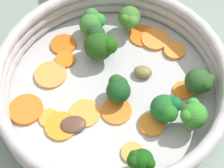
% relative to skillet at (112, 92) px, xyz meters
% --- Properties ---
extents(ground_plane, '(4.00, 4.00, 0.00)m').
position_rel_skillet_xyz_m(ground_plane, '(0.00, 0.00, -0.01)').
color(ground_plane, gray).
extents(skillet, '(0.31, 0.31, 0.01)m').
position_rel_skillet_xyz_m(skillet, '(0.00, 0.00, 0.00)').
color(skillet, '#B2B5B7').
rests_on(skillet, ground_plane).
extents(skillet_rim_wall, '(0.33, 0.33, 0.05)m').
position_rel_skillet_xyz_m(skillet_rim_wall, '(0.00, 0.00, 0.03)').
color(skillet_rim_wall, '#B9B5BA').
rests_on(skillet_rim_wall, skillet).
extents(carrot_slice_0, '(0.03, 0.03, 0.00)m').
position_rel_skillet_xyz_m(carrot_slice_0, '(-0.06, 0.08, 0.01)').
color(carrot_slice_0, orange).
rests_on(carrot_slice_0, skillet).
extents(carrot_slice_1, '(0.04, 0.04, 0.01)m').
position_rel_skillet_xyz_m(carrot_slice_1, '(-0.11, 0.04, 0.01)').
color(carrot_slice_1, orange).
rests_on(carrot_slice_1, skillet).
extents(carrot_slice_2, '(0.07, 0.07, 0.00)m').
position_rel_skillet_xyz_m(carrot_slice_2, '(0.03, -0.09, 0.01)').
color(carrot_slice_2, '#EE9040').
rests_on(carrot_slice_2, skillet).
extents(carrot_slice_3, '(0.05, 0.05, 0.00)m').
position_rel_skillet_xyz_m(carrot_slice_3, '(0.02, 0.03, 0.01)').
color(carrot_slice_3, orange).
rests_on(carrot_slice_3, skillet).
extents(carrot_slice_4, '(0.06, 0.06, 0.01)m').
position_rel_skillet_xyz_m(carrot_slice_4, '(0.10, -0.08, 0.01)').
color(carrot_slice_4, orange).
rests_on(carrot_slice_4, skillet).
extents(carrot_slice_5, '(0.06, 0.06, 0.00)m').
position_rel_skillet_xyz_m(carrot_slice_5, '(-0.11, -0.02, 0.01)').
color(carrot_slice_5, orange).
rests_on(carrot_slice_5, skillet).
extents(carrot_slice_6, '(0.04, 0.04, 0.00)m').
position_rel_skillet_xyz_m(carrot_slice_6, '(-0.00, -0.09, 0.01)').
color(carrot_slice_6, orange).
rests_on(carrot_slice_6, skillet).
extents(carrot_slice_7, '(0.06, 0.06, 0.00)m').
position_rel_skillet_xyz_m(carrot_slice_7, '(0.09, -0.02, 0.01)').
color(carrot_slice_7, orange).
rests_on(carrot_slice_7, skillet).
extents(carrot_slice_8, '(0.05, 0.05, 0.01)m').
position_rel_skillet_xyz_m(carrot_slice_8, '(0.01, 0.08, 0.01)').
color(carrot_slice_8, orange).
rests_on(carrot_slice_8, skillet).
extents(carrot_slice_9, '(0.05, 0.05, 0.01)m').
position_rel_skillet_xyz_m(carrot_slice_9, '(-0.11, -0.00, 0.01)').
color(carrot_slice_9, orange).
rests_on(carrot_slice_9, skillet).
extents(carrot_slice_10, '(0.05, 0.05, 0.00)m').
position_rel_skillet_xyz_m(carrot_slice_10, '(-0.02, -0.11, 0.01)').
color(carrot_slice_10, '#DC5E16').
rests_on(carrot_slice_10, skillet).
extents(carrot_slice_11, '(0.04, 0.04, 0.00)m').
position_rel_skillet_xyz_m(carrot_slice_11, '(0.06, 0.08, 0.01)').
color(carrot_slice_11, '#F0993F').
rests_on(carrot_slice_11, skillet).
extents(carrot_slice_12, '(0.05, 0.05, 0.00)m').
position_rel_skillet_xyz_m(carrot_slice_12, '(0.05, -0.01, 0.01)').
color(carrot_slice_12, '#F5973B').
rests_on(carrot_slice_12, skillet).
extents(carrot_slice_13, '(0.03, 0.03, 0.00)m').
position_rel_skillet_xyz_m(carrot_slice_13, '(0.09, -0.04, 0.01)').
color(carrot_slice_13, orange).
rests_on(carrot_slice_13, skillet).
extents(broccoli_floret_0, '(0.04, 0.04, 0.04)m').
position_rel_skillet_xyz_m(broccoli_floret_0, '(0.00, 0.01, 0.03)').
color(broccoli_floret_0, '#7AA34E').
rests_on(broccoli_floret_0, skillet).
extents(broccoli_floret_1, '(0.04, 0.04, 0.04)m').
position_rel_skillet_xyz_m(broccoli_floret_1, '(-0.07, 0.10, 0.03)').
color(broccoli_floret_1, '#73A64D').
rests_on(broccoli_floret_1, skillet).
extents(broccoli_floret_2, '(0.04, 0.04, 0.04)m').
position_rel_skillet_xyz_m(broccoli_floret_2, '(-0.01, 0.08, 0.03)').
color(broccoli_floret_2, '#618D4A').
rests_on(broccoli_floret_2, skillet).
extents(broccoli_floret_3, '(0.03, 0.03, 0.04)m').
position_rel_skillet_xyz_m(broccoli_floret_3, '(0.07, 0.10, 0.03)').
color(broccoli_floret_3, olive).
rests_on(broccoli_floret_3, skillet).
extents(broccoli_floret_4, '(0.05, 0.05, 0.05)m').
position_rel_skillet_xyz_m(broccoli_floret_4, '(-0.04, -0.05, 0.04)').
color(broccoli_floret_4, '#608D44').
rests_on(broccoli_floret_4, skillet).
extents(broccoli_floret_5, '(0.04, 0.04, 0.04)m').
position_rel_skillet_xyz_m(broccoli_floret_5, '(-0.07, -0.09, 0.03)').
color(broccoli_floret_5, '#74955F').
rests_on(broccoli_floret_5, skillet).
extents(broccoli_floret_6, '(0.04, 0.04, 0.05)m').
position_rel_skillet_xyz_m(broccoli_floret_6, '(-0.10, -0.04, 0.04)').
color(broccoli_floret_6, '#88AC68').
rests_on(broccoli_floret_6, skillet).
extents(broccoli_floret_7, '(0.04, 0.04, 0.05)m').
position_rel_skillet_xyz_m(broccoli_floret_7, '(-0.02, 0.12, 0.04)').
color(broccoli_floret_7, '#7BAB6E').
rests_on(broccoli_floret_7, skillet).
extents(mushroom_piece_0, '(0.04, 0.04, 0.01)m').
position_rel_skillet_xyz_m(mushroom_piece_0, '(-0.04, -0.07, 0.01)').
color(mushroom_piece_0, olive).
rests_on(mushroom_piece_0, skillet).
extents(mushroom_piece_1, '(0.04, 0.04, 0.01)m').
position_rel_skillet_xyz_m(mushroom_piece_1, '(0.08, -0.01, 0.01)').
color(mushroom_piece_1, brown).
rests_on(mushroom_piece_1, skillet).
extents(mushroom_piece_2, '(0.03, 0.03, 0.01)m').
position_rel_skillet_xyz_m(mushroom_piece_2, '(-0.05, 0.02, 0.01)').
color(mushroom_piece_2, olive).
rests_on(mushroom_piece_2, skillet).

